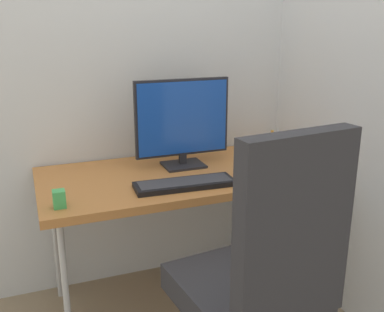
{
  "coord_description": "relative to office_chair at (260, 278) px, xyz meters",
  "views": [
    {
      "loc": [
        -0.73,
        -1.97,
        1.45
      ],
      "look_at": [
        0.01,
        -0.07,
        0.83
      ],
      "focal_mm": 41.67,
      "sensor_mm": 36.0,
      "label": 1
    }
  ],
  "objects": [
    {
      "name": "ground_plane",
      "position": [
        0.01,
        0.77,
        -0.58
      ],
      "size": [
        8.0,
        8.0,
        0.0
      ],
      "primitive_type": "plane",
      "color": "gray"
    },
    {
      "name": "wall_back",
      "position": [
        0.01,
        1.15,
        0.82
      ],
      "size": [
        2.8,
        0.04,
        2.8
      ],
      "primitive_type": "cube",
      "color": "silver",
      "rests_on": "ground_plane"
    },
    {
      "name": "wall_side_right",
      "position": [
        0.75,
        0.58,
        0.82
      ],
      "size": [
        0.04,
        2.06,
        2.8
      ],
      "primitive_type": "cube",
      "color": "silver",
      "rests_on": "ground_plane"
    },
    {
      "name": "desk",
      "position": [
        0.01,
        0.77,
        0.11
      ],
      "size": [
        1.43,
        0.69,
        0.73
      ],
      "color": "#B27038",
      "rests_on": "ground_plane"
    },
    {
      "name": "office_chair",
      "position": [
        0.0,
        0.0,
        0.0
      ],
      "size": [
        0.58,
        0.6,
        1.14
      ],
      "color": "black",
      "rests_on": "ground_plane"
    },
    {
      "name": "monitor",
      "position": [
        0.03,
        0.87,
        0.38
      ],
      "size": [
        0.49,
        0.16,
        0.45
      ],
      "color": "black",
      "rests_on": "desk"
    },
    {
      "name": "keyboard",
      "position": [
        -0.07,
        0.58,
        0.16
      ],
      "size": [
        0.46,
        0.17,
        0.03
      ],
      "color": "black",
      "rests_on": "desk"
    },
    {
      "name": "mouse",
      "position": [
        0.25,
        0.58,
        0.16
      ],
      "size": [
        0.08,
        0.11,
        0.03
      ],
      "primitive_type": "ellipsoid",
      "rotation": [
        0.0,
        0.0,
        -0.26
      ],
      "color": "slate",
      "rests_on": "desk"
    },
    {
      "name": "pen_holder",
      "position": [
        0.52,
        0.8,
        0.19
      ],
      "size": [
        0.08,
        0.08,
        0.17
      ],
      "color": "silver",
      "rests_on": "desk"
    },
    {
      "name": "notebook",
      "position": [
        0.41,
        0.58,
        0.16
      ],
      "size": [
        0.14,
        0.17,
        0.02
      ],
      "primitive_type": "cube",
      "rotation": [
        0.0,
        0.0,
        -0.08
      ],
      "color": "#334C8C",
      "rests_on": "desk"
    },
    {
      "name": "desk_clamp_accessory",
      "position": [
        -0.62,
        0.54,
        0.18
      ],
      "size": [
        0.05,
        0.05,
        0.07
      ],
      "primitive_type": "cube",
      "color": "#3FAD59",
      "rests_on": "desk"
    }
  ]
}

